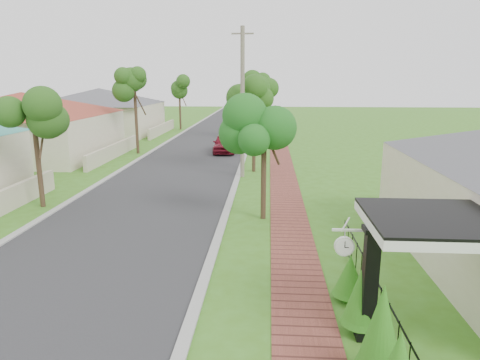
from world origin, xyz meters
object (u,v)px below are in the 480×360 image
(porch_post, at_px, (369,289))
(parked_car_white, at_px, (241,132))
(parked_car_red, at_px, (224,144))
(utility_pole, at_px, (242,103))
(station_clock, at_px, (345,245))
(near_tree, at_px, (264,125))

(porch_post, height_order, parked_car_white, porch_post)
(parked_car_red, distance_m, parked_car_white, 7.90)
(utility_pole, distance_m, station_clock, 15.61)
(parked_car_white, bearing_deg, parked_car_red, -106.16)
(parked_car_white, relative_size, near_tree, 0.86)
(station_clock, bearing_deg, parked_car_white, 97.75)
(parked_car_white, distance_m, near_tree, 23.93)
(parked_car_red, xyz_separation_m, utility_pole, (1.90, -8.24, 3.49))
(parked_car_red, distance_m, near_tree, 16.37)
(near_tree, bearing_deg, porch_post, -73.63)
(near_tree, height_order, utility_pole, utility_pole)
(porch_post, distance_m, parked_car_white, 31.97)
(porch_post, relative_size, station_clock, 3.47)
(parked_car_red, xyz_separation_m, parked_car_white, (0.81, 7.86, -0.02))
(porch_post, bearing_deg, parked_car_white, 98.53)
(porch_post, height_order, near_tree, near_tree)
(porch_post, distance_m, utility_pole, 16.24)
(utility_pole, bearing_deg, station_clock, -78.21)
(parked_car_red, xyz_separation_m, station_clock, (5.06, -23.36, 1.26))
(porch_post, distance_m, near_tree, 8.74)
(porch_post, xyz_separation_m, utility_pole, (-3.65, 15.52, 3.06))
(station_clock, bearing_deg, parked_car_red, 102.21)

